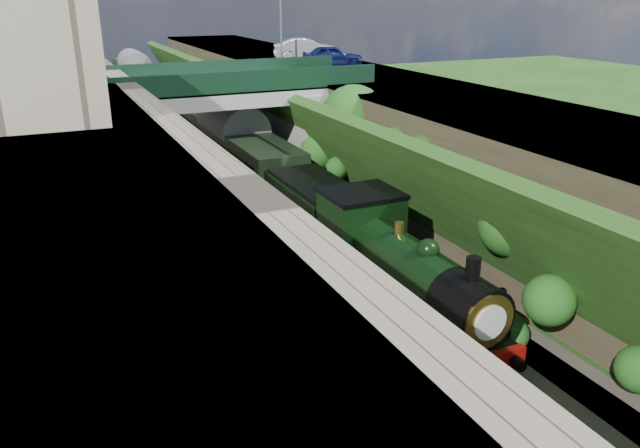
% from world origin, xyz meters
% --- Properties ---
extents(ground, '(160.00, 160.00, 0.00)m').
position_xyz_m(ground, '(0.00, 0.00, 0.00)').
color(ground, '#1E4714').
rests_on(ground, ground).
extents(trackbed, '(10.00, 90.00, 0.20)m').
position_xyz_m(trackbed, '(0.00, 20.00, 0.10)').
color(trackbed, '#473F38').
rests_on(trackbed, ground).
extents(retaining_wall, '(1.00, 90.00, 7.00)m').
position_xyz_m(retaining_wall, '(-5.50, 20.00, 3.50)').
color(retaining_wall, '#756B56').
rests_on(retaining_wall, ground).
extents(street_plateau_left, '(6.00, 90.00, 7.00)m').
position_xyz_m(street_plateau_left, '(-9.00, 20.00, 3.50)').
color(street_plateau_left, '#262628').
rests_on(street_plateau_left, ground).
extents(street_plateau_right, '(8.00, 90.00, 6.25)m').
position_xyz_m(street_plateau_right, '(9.50, 20.00, 3.12)').
color(street_plateau_right, '#262628').
rests_on(street_plateau_right, ground).
extents(embankment_slope, '(4.50, 90.00, 6.41)m').
position_xyz_m(embankment_slope, '(5.05, 18.40, 2.83)').
color(embankment_slope, '#1E4714').
rests_on(embankment_slope, ground).
extents(track_left, '(2.50, 90.00, 0.20)m').
position_xyz_m(track_left, '(-2.00, 20.00, 0.25)').
color(track_left, black).
rests_on(track_left, trackbed).
extents(track_right, '(2.50, 90.00, 0.20)m').
position_xyz_m(track_right, '(1.20, 20.00, 0.25)').
color(track_right, black).
rests_on(track_right, trackbed).
extents(road_bridge, '(16.00, 6.40, 7.25)m').
position_xyz_m(road_bridge, '(0.94, 24.00, 4.08)').
color(road_bridge, gray).
rests_on(road_bridge, ground).
extents(building_far, '(5.00, 10.00, 6.00)m').
position_xyz_m(building_far, '(-10.50, 30.00, 10.00)').
color(building_far, gray).
rests_on(building_far, street_plateau_left).
extents(building_near, '(4.00, 8.00, 4.00)m').
position_xyz_m(building_near, '(-9.50, 14.00, 9.00)').
color(building_near, gray).
rests_on(building_near, street_plateau_left).
extents(tree, '(3.60, 3.80, 6.60)m').
position_xyz_m(tree, '(5.91, 18.54, 4.65)').
color(tree, black).
rests_on(tree, ground).
extents(lamppost, '(0.87, 0.15, 6.00)m').
position_xyz_m(lamppost, '(7.04, 32.06, 9.57)').
color(lamppost, gray).
rests_on(lamppost, street_plateau_right).
extents(car_blue, '(4.52, 2.66, 1.44)m').
position_xyz_m(car_blue, '(9.74, 29.27, 6.97)').
color(car_blue, '#12174E').
rests_on(car_blue, street_plateau_right).
extents(car_silver, '(5.24, 3.10, 1.63)m').
position_xyz_m(car_silver, '(9.77, 34.00, 7.07)').
color(car_silver, '#A5A5AA').
rests_on(car_silver, street_plateau_right).
extents(locomotive, '(3.10, 10.22, 3.83)m').
position_xyz_m(locomotive, '(1.20, 5.82, 1.89)').
color(locomotive, black).
rests_on(locomotive, trackbed).
extents(tender, '(2.70, 6.00, 3.05)m').
position_xyz_m(tender, '(1.20, 13.18, 1.62)').
color(tender, black).
rests_on(tender, trackbed).
extents(coach_front, '(2.90, 18.00, 3.70)m').
position_xyz_m(coach_front, '(1.20, 25.78, 2.05)').
color(coach_front, black).
rests_on(coach_front, trackbed).
extents(coach_middle, '(2.90, 18.00, 3.70)m').
position_xyz_m(coach_middle, '(1.20, 44.58, 2.05)').
color(coach_middle, black).
rests_on(coach_middle, trackbed).
extents(coach_rear, '(2.90, 18.00, 3.70)m').
position_xyz_m(coach_rear, '(1.20, 63.38, 2.05)').
color(coach_rear, black).
rests_on(coach_rear, trackbed).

